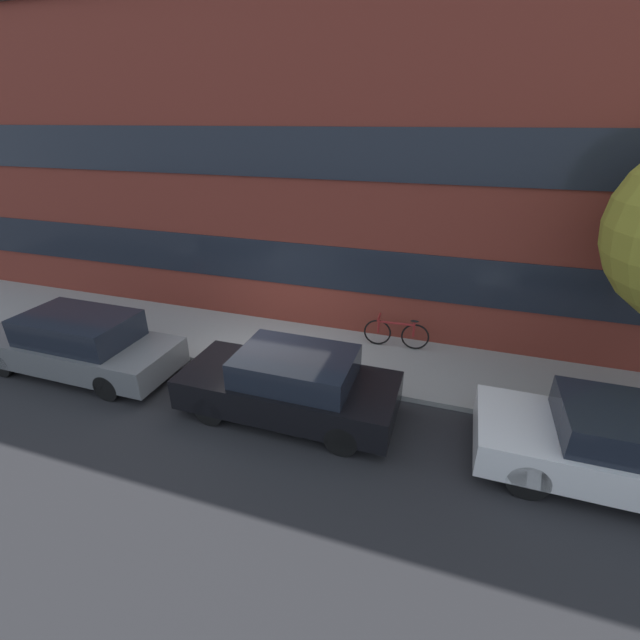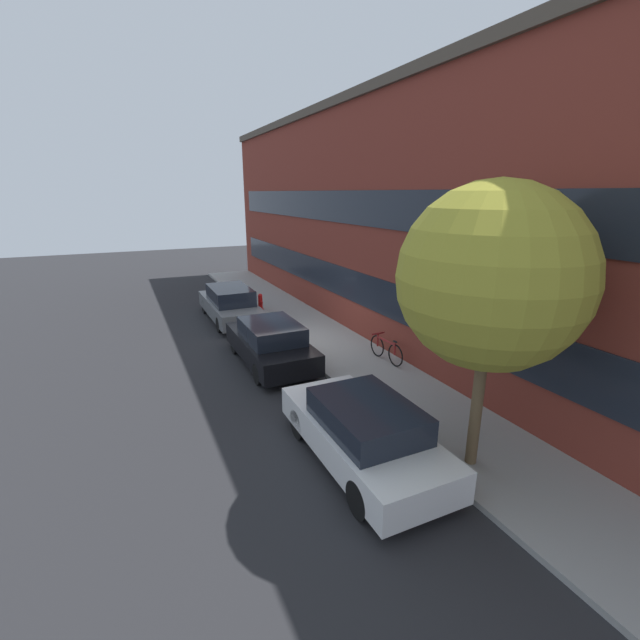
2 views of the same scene
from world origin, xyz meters
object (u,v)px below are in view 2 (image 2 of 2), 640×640
object	(u,v)px
parked_car_white	(363,431)
fire_hydrant	(260,302)
parked_car_grey	(230,304)
parked_car_black	(271,343)
bicycle	(386,349)
street_tree	(492,278)

from	to	relation	value
parked_car_white	fire_hydrant	world-z (taller)	parked_car_white
parked_car_grey	parked_car_black	distance (m)	4.98
parked_car_grey	bicycle	distance (m)	7.14
parked_car_grey	street_tree	distance (m)	11.78
parked_car_white	bicycle	bearing A→B (deg)	-38.39
fire_hydrant	street_tree	world-z (taller)	street_tree
parked_car_white	parked_car_black	bearing A→B (deg)	0.00
fire_hydrant	bicycle	world-z (taller)	bicycle
parked_car_black	parked_car_white	distance (m)	5.33
fire_hydrant	bicycle	size ratio (longest dim) A/B	0.45
parked_car_grey	fire_hydrant	xyz separation A→B (m)	(-0.65, 1.44, -0.21)
parked_car_grey	bicycle	bearing A→B (deg)	-154.73
parked_car_grey	street_tree	world-z (taller)	street_tree
parked_car_black	street_tree	size ratio (longest dim) A/B	0.80
fire_hydrant	street_tree	distance (m)	12.34
parked_car_black	fire_hydrant	bearing A→B (deg)	-14.33
parked_car_grey	parked_car_black	bearing A→B (deg)	-180.00
parked_car_grey	bicycle	xyz separation A→B (m)	(6.46, 3.05, -0.18)
parked_car_grey	parked_car_white	distance (m)	10.31
parked_car_white	bicycle	world-z (taller)	parked_car_white
parked_car_white	bicycle	xyz separation A→B (m)	(-3.85, 3.05, -0.16)
bicycle	street_tree	xyz separation A→B (m)	(4.83, -1.31, 3.08)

